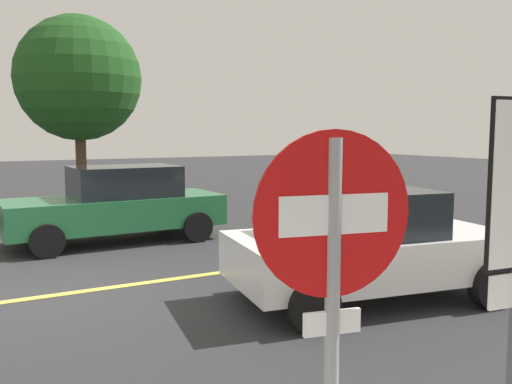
# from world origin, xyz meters

# --- Properties ---
(ground_plane) EXTENTS (80.00, 80.00, 0.00)m
(ground_plane) POSITION_xyz_m (0.00, 0.00, 0.00)
(ground_plane) COLOR #2D2D30
(lane_marking_centre) EXTENTS (28.00, 0.16, 0.01)m
(lane_marking_centre) POSITION_xyz_m (3.00, 0.00, 0.01)
(lane_marking_centre) COLOR #E0D14C
(stop_sign) EXTENTS (0.75, 0.17, 2.34)m
(stop_sign) POSITION_xyz_m (0.43, -6.11, 1.60)
(stop_sign) COLOR gray
(stop_sign) RESTS_ON ground_plane
(car_white_approaching) EXTENTS (4.08, 2.52, 1.55)m
(car_white_approaching) POSITION_xyz_m (3.90, -2.29, 0.78)
(car_white_approaching) COLOR white
(car_white_approaching) RESTS_ON ground_plane
(car_green_behind_van) EXTENTS (4.48, 2.00, 1.61)m
(car_green_behind_van) POSITION_xyz_m (1.97, 3.43, 0.81)
(car_green_behind_van) COLOR #236B3D
(car_green_behind_van) RESTS_ON ground_plane
(tree_left_verge) EXTENTS (3.32, 3.32, 5.41)m
(tree_left_verge) POSITION_xyz_m (2.02, 7.24, 3.74)
(tree_left_verge) COLOR #513823
(tree_left_verge) RESTS_ON ground_plane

